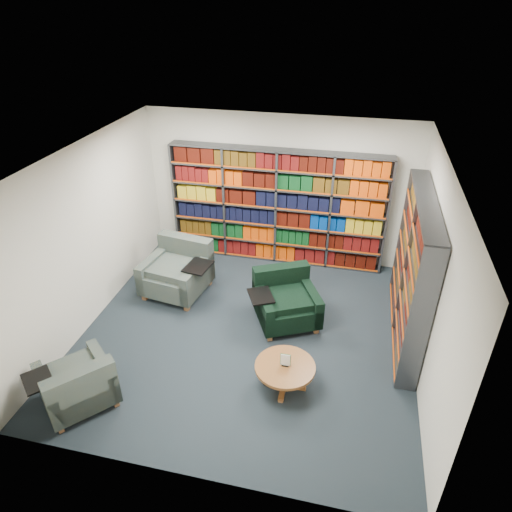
% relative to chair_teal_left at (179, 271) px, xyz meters
% --- Properties ---
extents(room_shell, '(5.02, 5.02, 2.82)m').
position_rel_chair_teal_left_xyz_m(room_shell, '(1.45, -0.91, 1.03)').
color(room_shell, black).
rests_on(room_shell, ground).
extents(bookshelf_back, '(4.00, 0.28, 2.20)m').
position_rel_chair_teal_left_xyz_m(bookshelf_back, '(1.45, 1.43, 0.73)').
color(bookshelf_back, '#47494F').
rests_on(bookshelf_back, ground).
extents(bookshelf_right, '(0.28, 2.50, 2.20)m').
position_rel_chair_teal_left_xyz_m(bookshelf_right, '(3.80, -0.31, 0.73)').
color(bookshelf_right, '#47494F').
rests_on(bookshelf_right, ground).
extents(chair_teal_left, '(1.26, 1.14, 0.91)m').
position_rel_chair_teal_left_xyz_m(chair_teal_left, '(0.00, 0.00, 0.00)').
color(chair_teal_left, '#0D273A').
rests_on(chair_teal_left, ground).
extents(chair_green_right, '(1.23, 1.23, 0.83)m').
position_rel_chair_teal_left_xyz_m(chair_green_right, '(1.95, -0.41, -0.03)').
color(chair_green_right, black).
rests_on(chair_green_right, ground).
extents(chair_teal_front, '(1.20, 1.20, 0.77)m').
position_rel_chair_teal_left_xyz_m(chair_teal_front, '(-0.29, -2.76, -0.06)').
color(chair_teal_front, '#0D273A').
rests_on(chair_teal_front, ground).
extents(coffee_table, '(0.80, 0.80, 0.56)m').
position_rel_chair_teal_left_xyz_m(coffee_table, '(2.21, -1.87, -0.07)').
color(coffee_table, brown).
rests_on(coffee_table, ground).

